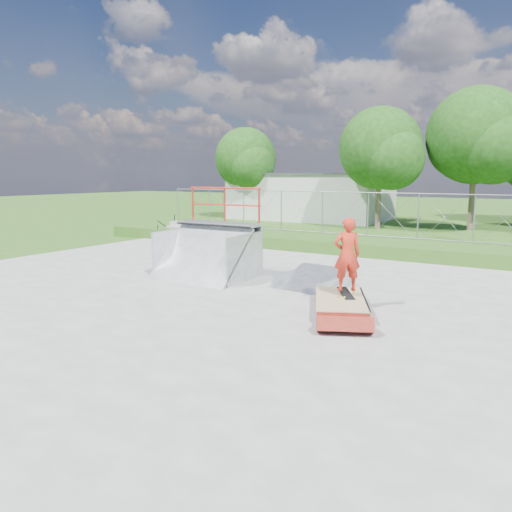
{
  "coord_description": "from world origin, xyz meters",
  "views": [
    {
      "loc": [
        6.7,
        -9.1,
        2.99
      ],
      "look_at": [
        0.64,
        0.77,
        1.1
      ],
      "focal_mm": 35.0,
      "sensor_mm": 36.0,
      "label": 1
    }
  ],
  "objects_px": {
    "skater": "(347,258)",
    "flat_bank_ramp": "(311,280)",
    "grind_box": "(340,305)",
    "quarter_pipe": "(204,234)"
  },
  "relations": [
    {
      "from": "skater",
      "to": "flat_bank_ramp",
      "type": "bearing_deg",
      "value": -79.21
    },
    {
      "from": "quarter_pipe",
      "to": "flat_bank_ramp",
      "type": "relative_size",
      "value": 1.61
    },
    {
      "from": "grind_box",
      "to": "flat_bank_ramp",
      "type": "height_order",
      "value": "flat_bank_ramp"
    },
    {
      "from": "grind_box",
      "to": "flat_bank_ramp",
      "type": "distance_m",
      "value": 2.42
    },
    {
      "from": "flat_bank_ramp",
      "to": "skater",
      "type": "relative_size",
      "value": 1.0
    },
    {
      "from": "grind_box",
      "to": "flat_bank_ramp",
      "type": "bearing_deg",
      "value": 105.79
    },
    {
      "from": "quarter_pipe",
      "to": "flat_bank_ramp",
      "type": "xyz_separation_m",
      "value": [
        3.17,
        0.48,
        -1.07
      ]
    },
    {
      "from": "quarter_pipe",
      "to": "skater",
      "type": "bearing_deg",
      "value": -13.73
    },
    {
      "from": "quarter_pipe",
      "to": "grind_box",
      "type": "bearing_deg",
      "value": -16.98
    },
    {
      "from": "grind_box",
      "to": "flat_bank_ramp",
      "type": "xyz_separation_m",
      "value": [
        -1.58,
        1.83,
        0.07
      ]
    }
  ]
}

